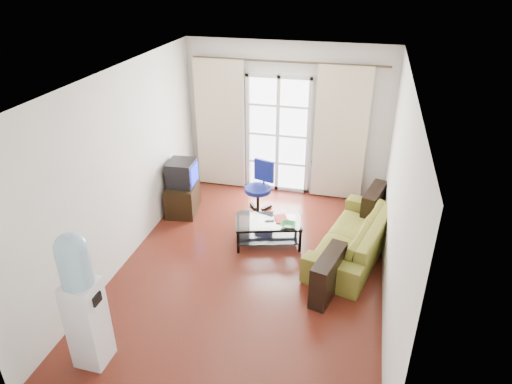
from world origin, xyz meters
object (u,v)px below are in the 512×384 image
sofa (353,236)px  crt_tv (181,173)px  task_chair (259,198)px  water_cooler (82,299)px  tv_stand (183,198)px  coffee_table (268,229)px

sofa → crt_tv: bearing=-86.3°
task_chair → water_cooler: water_cooler is taller
crt_tv → tv_stand: bearing=166.0°
crt_tv → sofa: bearing=-14.8°
sofa → crt_tv: crt_tv is taller
tv_stand → crt_tv: crt_tv is taller
coffee_table → tv_stand: tv_stand is taller
sofa → coffee_table: 1.27m
tv_stand → task_chair: 1.30m
crt_tv → water_cooler: 3.29m
sofa → tv_stand: (-2.89, 0.56, -0.04)m
task_chair → water_cooler: size_ratio=0.56×
tv_stand → crt_tv: bearing=-19.5°
sofa → water_cooler: bearing=-29.1°
coffee_table → crt_tv: 1.80m
task_chair → water_cooler: 3.73m
sofa → water_cooler: water_cooler is taller
crt_tv → water_cooler: water_cooler is taller
tv_stand → coffee_table: bearing=-29.7°
sofa → crt_tv: size_ratio=4.46×
tv_stand → task_chair: (1.27, 0.27, 0.01)m
coffee_table → crt_tv: size_ratio=2.21×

